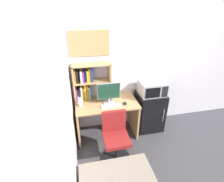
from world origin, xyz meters
TOP-DOWN VIEW (x-y plane):
  - wall_back at (0.40, 0.02)m, footprint 6.40×0.04m
  - wall_left at (-1.62, -1.60)m, footprint 0.04×4.40m
  - desk at (-0.96, -0.33)m, footprint 1.17×0.66m
  - hutch_bookshelf at (-1.29, -0.12)m, footprint 0.70×0.26m
  - monitor at (-0.92, -0.36)m, footprint 0.43×0.22m
  - keyboard at (-0.91, -0.49)m, footprint 0.37×0.13m
  - computer_mouse at (-0.64, -0.46)m, footprint 0.06×0.10m
  - water_bottle at (-1.45, -0.35)m, footprint 0.08×0.08m
  - mini_fridge at (-0.04, -0.29)m, footprint 0.55×0.50m
  - microwave at (-0.04, -0.29)m, footprint 0.49×0.40m
  - desk_chair at (-0.92, -0.94)m, footprint 0.49×0.49m
  - wall_corkboard at (-1.20, -0.01)m, footprint 0.72×0.02m

SIDE VIEW (x-z plane):
  - desk_chair at x=-0.92m, z-range -0.05..0.84m
  - mini_fridge at x=-0.04m, z-range 0.00..0.83m
  - desk at x=-0.96m, z-range 0.14..0.92m
  - keyboard at x=-0.91m, z-range 0.78..0.80m
  - computer_mouse at x=-0.64m, z-range 0.78..0.82m
  - water_bottle at x=-1.45m, z-range 0.77..0.99m
  - microwave at x=-0.04m, z-range 0.83..1.10m
  - monitor at x=-0.92m, z-range 0.79..1.20m
  - hutch_bookshelf at x=-1.29m, z-range 0.78..1.49m
  - wall_back at x=0.40m, z-range 0.00..2.60m
  - wall_left at x=-1.62m, z-range 0.00..2.60m
  - wall_corkboard at x=-1.20m, z-range 1.61..2.06m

